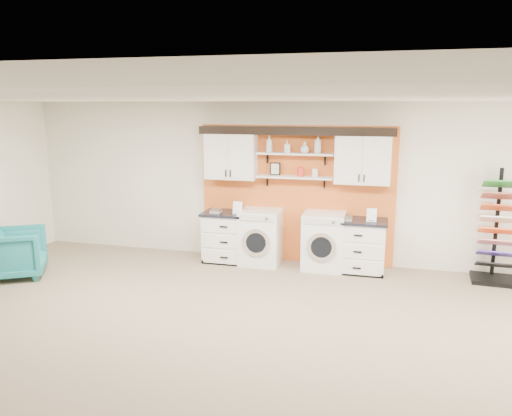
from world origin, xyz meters
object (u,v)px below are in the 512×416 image
(base_cabinet_left, at_px, (229,237))
(base_cabinet_right, at_px, (359,245))
(sample_rack, at_px, (496,247))
(dryer, at_px, (324,241))
(armchair, at_px, (16,253))
(washer, at_px, (261,237))

(base_cabinet_left, height_order, base_cabinet_right, base_cabinet_left)
(sample_rack, bearing_deg, base_cabinet_left, -175.23)
(dryer, xyz_separation_m, armchair, (-4.77, -1.65, -0.09))
(base_cabinet_left, xyz_separation_m, dryer, (1.68, -0.00, 0.04))
(dryer, distance_m, sample_rack, 2.68)
(dryer, distance_m, armchair, 5.05)
(base_cabinet_left, relative_size, washer, 0.95)
(base_cabinet_left, bearing_deg, dryer, -0.12)
(dryer, bearing_deg, armchair, -160.92)
(base_cabinet_right, bearing_deg, base_cabinet_left, -180.00)
(base_cabinet_right, xyz_separation_m, sample_rack, (2.10, 0.04, 0.11))
(sample_rack, bearing_deg, base_cabinet_right, -174.71)
(washer, height_order, armchair, washer)
(washer, xyz_separation_m, sample_rack, (3.78, 0.04, 0.08))
(base_cabinet_right, distance_m, washer, 1.68)
(base_cabinet_left, height_order, armchair, base_cabinet_left)
(base_cabinet_right, relative_size, armchair, 1.04)
(base_cabinet_left, height_order, dryer, dryer)
(dryer, relative_size, armchair, 1.11)
(base_cabinet_left, relative_size, base_cabinet_right, 1.00)
(dryer, height_order, sample_rack, sample_rack)
(sample_rack, bearing_deg, washer, -175.11)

